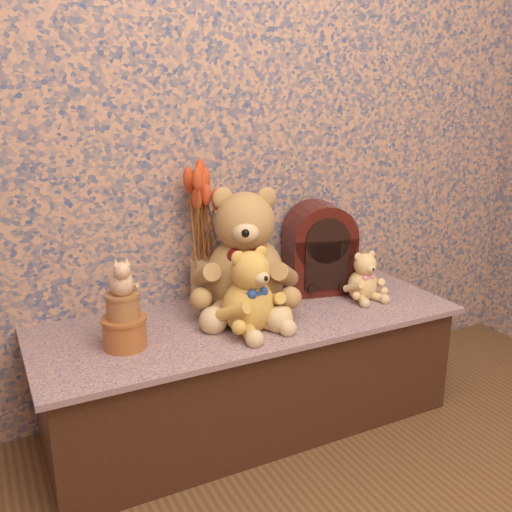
# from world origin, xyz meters

# --- Properties ---
(display_shelf) EXTENTS (1.50, 0.57, 0.42)m
(display_shelf) POSITION_xyz_m (0.00, 1.23, 0.21)
(display_shelf) COLOR navy
(display_shelf) RESTS_ON ground
(teddy_large) EXTENTS (0.54, 0.58, 0.49)m
(teddy_large) POSITION_xyz_m (0.02, 1.31, 0.67)
(teddy_large) COLOR olive
(teddy_large) RESTS_ON display_shelf
(teddy_medium) EXTENTS (0.29, 0.33, 0.30)m
(teddy_medium) POSITION_xyz_m (-0.04, 1.14, 0.57)
(teddy_medium) COLOR #BB8535
(teddy_medium) RESTS_ON display_shelf
(teddy_small) EXTENTS (0.17, 0.20, 0.20)m
(teddy_small) POSITION_xyz_m (0.47, 1.20, 0.52)
(teddy_small) COLOR tan
(teddy_small) RESTS_ON display_shelf
(cathedral_radio) EXTENTS (0.29, 0.24, 0.36)m
(cathedral_radio) POSITION_xyz_m (0.37, 1.36, 0.60)
(cathedral_radio) COLOR #3E120B
(cathedral_radio) RESTS_ON display_shelf
(ceramic_vase) EXTENTS (0.13, 0.13, 0.18)m
(ceramic_vase) POSITION_xyz_m (-0.10, 1.41, 0.51)
(ceramic_vase) COLOR tan
(ceramic_vase) RESTS_ON display_shelf
(dried_stalks) EXTENTS (0.28, 0.28, 0.46)m
(dried_stalks) POSITION_xyz_m (-0.10, 1.41, 0.83)
(dried_stalks) COLOR #CD4520
(dried_stalks) RESTS_ON ceramic_vase
(biscuit_tin_lower) EXTENTS (0.17, 0.17, 0.10)m
(biscuit_tin_lower) POSITION_xyz_m (-0.46, 1.19, 0.47)
(biscuit_tin_lower) COLOR #B38934
(biscuit_tin_lower) RESTS_ON display_shelf
(biscuit_tin_upper) EXTENTS (0.10, 0.10, 0.08)m
(biscuit_tin_upper) POSITION_xyz_m (-0.46, 1.19, 0.56)
(biscuit_tin_upper) COLOR tan
(biscuit_tin_upper) RESTS_ON biscuit_tin_lower
(cat_figurine) EXTENTS (0.10, 0.11, 0.12)m
(cat_figurine) POSITION_xyz_m (-0.46, 1.19, 0.66)
(cat_figurine) COLOR silver
(cat_figurine) RESTS_ON biscuit_tin_upper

